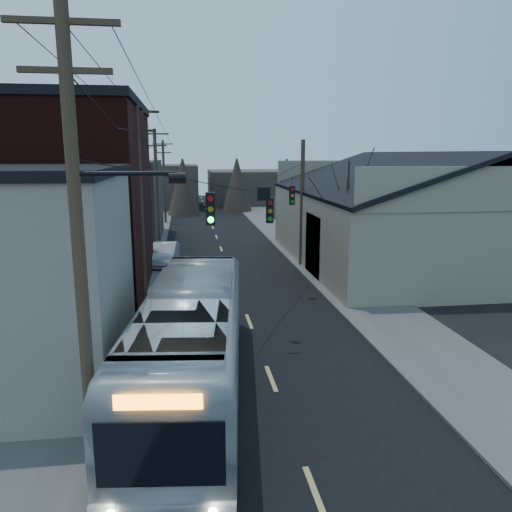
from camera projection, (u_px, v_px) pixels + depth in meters
The scene contains 12 objects.
road_surface at pixel (223, 254), 38.49m from camera, with size 9.00×110.00×0.02m, color black.
sidewalk_left at pixel (137, 255), 37.59m from camera, with size 4.00×110.00×0.12m, color #474744.
sidewalk_right at pixel (305, 251), 39.37m from camera, with size 4.00×110.00×0.12m, color #474744.
building_brick at pixel (48, 204), 26.41m from camera, with size 10.00×12.00×10.00m, color black.
building_left_far at pixel (105, 203), 42.30m from camera, with size 9.00×14.00×7.00m, color #332E29.
warehouse at pixel (413, 225), 34.87m from camera, with size 16.16×20.60×7.73m.
building_far_left at pixel (162, 186), 71.00m from camera, with size 10.00×12.00×6.00m, color #332E29.
building_far_right at pixel (248, 187), 77.73m from camera, with size 12.00×14.00×5.00m, color #332E29.
bare_tree at pixel (347, 224), 28.95m from camera, with size 0.40×0.40×7.20m, color black.
utility_lines at pixel (180, 196), 31.38m from camera, with size 11.24×45.28×10.50m.
bus at pixel (192, 340), 15.89m from camera, with size 2.96×12.66×3.53m, color #B5BCC2.
parked_car at pixel (164, 254), 34.51m from camera, with size 1.62×4.65×1.53m, color #B6B8BE.
Camera 1 is at (-2.74, -7.72, 7.61)m, focal length 35.00 mm.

